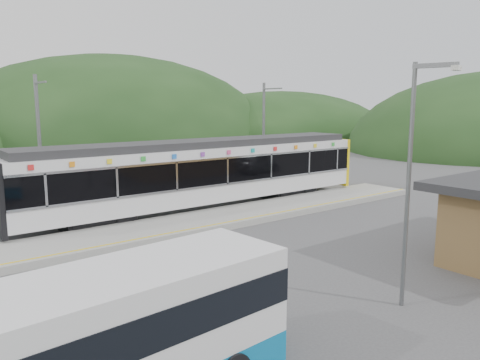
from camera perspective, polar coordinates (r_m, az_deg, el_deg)
ground at (r=20.48m, az=3.55°, el=-6.73°), size 120.00×120.00×0.00m
hills at (r=28.34m, az=5.94°, el=-2.28°), size 146.00×149.00×26.00m
platform at (r=22.94m, az=-1.89°, el=-4.58°), size 26.00×3.20×0.30m
yellow_line at (r=21.90m, az=0.10°, el=-4.83°), size 26.00×0.10×0.01m
train at (r=25.09m, az=-4.44°, el=1.04°), size 20.44×3.01×3.74m
catenary_mast_west at (r=24.20m, az=-23.20°, el=3.80°), size 0.18×1.80×7.00m
catenary_mast_east at (r=30.82m, az=2.94°, el=5.53°), size 0.18×1.80×7.00m
lamp_post at (r=13.33m, az=20.42°, el=1.61°), size 0.40×1.20×6.71m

